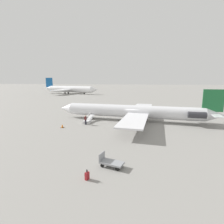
{
  "coord_description": "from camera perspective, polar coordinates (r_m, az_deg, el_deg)",
  "views": [
    {
      "loc": [
        -2.8,
        34.34,
        8.03
      ],
      "look_at": [
        4.03,
        0.52,
        1.71
      ],
      "focal_mm": 28.0,
      "sensor_mm": 36.0,
      "label": 1
    }
  ],
  "objects": [
    {
      "name": "ground_plane",
      "position": [
        35.38,
        6.58,
        -2.82
      ],
      "size": [
        600.0,
        600.0,
        0.0
      ],
      "primitive_type": "plane",
      "color": "gray"
    },
    {
      "name": "airplane_main",
      "position": [
        34.87,
        8.17,
        0.18
      ],
      "size": [
        32.55,
        24.98,
        6.45
      ],
      "rotation": [
        0.0,
        0.0,
        -0.07
      ],
      "color": "silver",
      "rests_on": "ground"
    },
    {
      "name": "airplane_far_center",
      "position": [
        108.06,
        -13.76,
        7.32
      ],
      "size": [
        37.13,
        28.09,
        9.47
      ],
      "rotation": [
        0.0,
        0.0,
        2.96
      ],
      "color": "white",
      "rests_on": "ground"
    },
    {
      "name": "boarding_stairs",
      "position": [
        33.89,
        -7.86,
        -2.8
      ],
      "size": [
        1.27,
        4.07,
        1.64
      ],
      "rotation": [
        0.0,
        0.0,
        -1.64
      ],
      "color": "silver",
      "rests_on": "ground"
    },
    {
      "name": "passenger",
      "position": [
        32.19,
        -8.64,
        -2.36
      ],
      "size": [
        0.36,
        0.55,
        1.74
      ],
      "rotation": [
        0.0,
        0.0,
        -1.64
      ],
      "color": "#23232D",
      "rests_on": "ground"
    },
    {
      "name": "luggage_cart",
      "position": [
        17.01,
        -0.48,
        -16.05
      ],
      "size": [
        2.4,
        1.61,
        1.22
      ],
      "rotation": [
        0.0,
        0.0,
        -0.25
      ],
      "color": "gray",
      "rests_on": "ground"
    },
    {
      "name": "suitcase",
      "position": [
        15.31,
        -8.15,
        -19.92
      ],
      "size": [
        0.35,
        0.42,
        0.88
      ],
      "rotation": [
        0.0,
        0.0,
        4.29
      ],
      "color": "maroon",
      "rests_on": "ground"
    },
    {
      "name": "traffic_cone_near_stairs",
      "position": [
        31.2,
        -15.92,
        -4.44
      ],
      "size": [
        0.53,
        0.53,
        0.58
      ],
      "color": "black",
      "rests_on": "ground"
    }
  ]
}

